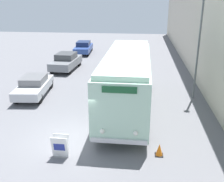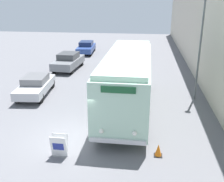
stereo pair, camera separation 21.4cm
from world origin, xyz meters
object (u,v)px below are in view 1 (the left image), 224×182
(vintage_bus, at_px, (127,78))
(parked_car_mid, at_px, (66,61))
(parked_car_near, at_px, (34,86))
(traffic_cone, at_px, (159,150))
(sign_board, at_px, (60,147))
(streetlamp, at_px, (200,33))
(parked_car_far, at_px, (83,47))

(vintage_bus, bearing_deg, parked_car_mid, 126.08)
(parked_car_near, distance_m, traffic_cone, 10.62)
(sign_board, distance_m, streetlamp, 11.19)
(parked_car_mid, bearing_deg, streetlamp, -28.17)
(traffic_cone, bearing_deg, parked_car_near, 141.86)
(streetlamp, distance_m, traffic_cone, 8.78)
(parked_car_mid, distance_m, traffic_cone, 15.95)
(parked_car_near, bearing_deg, traffic_cone, -44.05)
(vintage_bus, relative_size, parked_car_far, 2.16)
(sign_board, relative_size, parked_car_mid, 0.22)
(sign_board, height_order, traffic_cone, sign_board)
(sign_board, xyz_separation_m, parked_car_near, (-4.10, 7.15, 0.23))
(parked_car_near, height_order, parked_car_far, parked_car_far)
(vintage_bus, distance_m, streetlamp, 5.55)
(parked_car_far, bearing_deg, parked_car_near, -94.58)
(vintage_bus, distance_m, parked_car_far, 17.73)
(parked_car_near, relative_size, parked_car_far, 0.97)
(streetlamp, distance_m, parked_car_far, 18.22)
(vintage_bus, relative_size, sign_board, 10.13)
(vintage_bus, bearing_deg, traffic_cone, -70.50)
(parked_car_far, bearing_deg, vintage_bus, -72.69)
(sign_board, distance_m, parked_car_mid, 14.83)
(vintage_bus, height_order, parked_car_mid, vintage_bus)
(vintage_bus, xyz_separation_m, parked_car_near, (-6.58, 1.56, -1.24))
(streetlamp, height_order, parked_car_mid, streetlamp)
(parked_car_near, bearing_deg, parked_car_mid, 82.28)
(vintage_bus, relative_size, streetlamp, 1.49)
(parked_car_near, bearing_deg, parked_car_far, 83.44)
(streetlamp, bearing_deg, parked_car_far, 127.36)
(vintage_bus, height_order, parked_car_near, vintage_bus)
(parked_car_near, distance_m, parked_car_mid, 7.16)
(vintage_bus, height_order, traffic_cone, vintage_bus)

